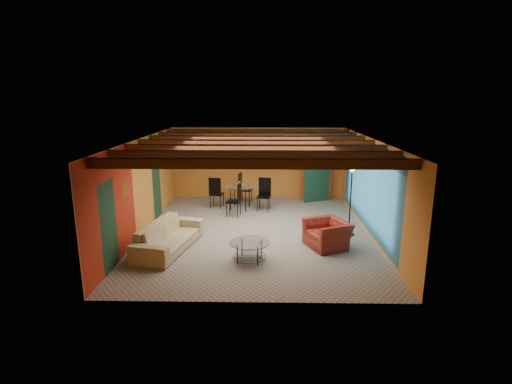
{
  "coord_description": "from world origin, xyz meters",
  "views": [
    {
      "loc": [
        0.22,
        -10.82,
        3.87
      ],
      "look_at": [
        0.0,
        0.2,
        1.15
      ],
      "focal_mm": 27.55,
      "sensor_mm": 36.0,
      "label": 1
    }
  ],
  "objects_px": {
    "armoire": "(316,177)",
    "potted_plant": "(317,147)",
    "coffee_table": "(250,251)",
    "floor_lamp": "(350,200)",
    "dining_table": "(240,193)",
    "vase": "(240,175)",
    "sofa": "(169,236)",
    "armchair": "(327,234)"
  },
  "relations": [
    {
      "from": "armoire",
      "to": "potted_plant",
      "type": "relative_size",
      "value": 4.06
    },
    {
      "from": "sofa",
      "to": "dining_table",
      "type": "distance_m",
      "value": 4.07
    },
    {
      "from": "dining_table",
      "to": "sofa",
      "type": "bearing_deg",
      "value": -113.21
    },
    {
      "from": "sofa",
      "to": "vase",
      "type": "xyz_separation_m",
      "value": [
        1.6,
        3.74,
        0.86
      ]
    },
    {
      "from": "vase",
      "to": "sofa",
      "type": "bearing_deg",
      "value": -113.21
    },
    {
      "from": "armchair",
      "to": "floor_lamp",
      "type": "relative_size",
      "value": 0.54
    },
    {
      "from": "armchair",
      "to": "coffee_table",
      "type": "height_order",
      "value": "armchair"
    },
    {
      "from": "armchair",
      "to": "potted_plant",
      "type": "distance_m",
      "value": 5.09
    },
    {
      "from": "armoire",
      "to": "armchair",
      "type": "bearing_deg",
      "value": -117.69
    },
    {
      "from": "armoire",
      "to": "floor_lamp",
      "type": "distance_m",
      "value": 3.91
    },
    {
      "from": "coffee_table",
      "to": "vase",
      "type": "bearing_deg",
      "value": 96.31
    },
    {
      "from": "potted_plant",
      "to": "dining_table",
      "type": "bearing_deg",
      "value": -154.89
    },
    {
      "from": "sofa",
      "to": "dining_table",
      "type": "xyz_separation_m",
      "value": [
        1.6,
        3.74,
        0.2
      ]
    },
    {
      "from": "coffee_table",
      "to": "potted_plant",
      "type": "height_order",
      "value": "potted_plant"
    },
    {
      "from": "coffee_table",
      "to": "vase",
      "type": "height_order",
      "value": "vase"
    },
    {
      "from": "sofa",
      "to": "vase",
      "type": "distance_m",
      "value": 4.16
    },
    {
      "from": "armchair",
      "to": "armoire",
      "type": "relative_size",
      "value": 0.61
    },
    {
      "from": "armchair",
      "to": "dining_table",
      "type": "distance_m",
      "value": 4.29
    },
    {
      "from": "sofa",
      "to": "floor_lamp",
      "type": "height_order",
      "value": "floor_lamp"
    },
    {
      "from": "armchair",
      "to": "potted_plant",
      "type": "height_order",
      "value": "potted_plant"
    },
    {
      "from": "coffee_table",
      "to": "vase",
      "type": "xyz_separation_m",
      "value": [
        -0.49,
        4.45,
        0.98
      ]
    },
    {
      "from": "floor_lamp",
      "to": "dining_table",
      "type": "bearing_deg",
      "value": 141.72
    },
    {
      "from": "sofa",
      "to": "dining_table",
      "type": "relative_size",
      "value": 1.13
    },
    {
      "from": "coffee_table",
      "to": "floor_lamp",
      "type": "height_order",
      "value": "floor_lamp"
    },
    {
      "from": "vase",
      "to": "dining_table",
      "type": "bearing_deg",
      "value": 0.0
    },
    {
      "from": "sofa",
      "to": "armoire",
      "type": "xyz_separation_m",
      "value": [
        4.4,
        5.05,
        0.54
      ]
    },
    {
      "from": "armoire",
      "to": "floor_lamp",
      "type": "bearing_deg",
      "value": -107.41
    },
    {
      "from": "sofa",
      "to": "coffee_table",
      "type": "relative_size",
      "value": 2.55
    },
    {
      "from": "armchair",
      "to": "floor_lamp",
      "type": "bearing_deg",
      "value": 118.1
    },
    {
      "from": "dining_table",
      "to": "armoire",
      "type": "bearing_deg",
      "value": 25.11
    },
    {
      "from": "sofa",
      "to": "vase",
      "type": "bearing_deg",
      "value": -11.02
    },
    {
      "from": "coffee_table",
      "to": "potted_plant",
      "type": "bearing_deg",
      "value": 68.15
    },
    {
      "from": "floor_lamp",
      "to": "potted_plant",
      "type": "relative_size",
      "value": 4.6
    },
    {
      "from": "coffee_table",
      "to": "floor_lamp",
      "type": "distance_m",
      "value": 3.43
    },
    {
      "from": "armchair",
      "to": "armoire",
      "type": "height_order",
      "value": "armoire"
    },
    {
      "from": "sofa",
      "to": "coffee_table",
      "type": "distance_m",
      "value": 2.21
    },
    {
      "from": "dining_table",
      "to": "potted_plant",
      "type": "relative_size",
      "value": 4.9
    },
    {
      "from": "dining_table",
      "to": "floor_lamp",
      "type": "bearing_deg",
      "value": -38.28
    },
    {
      "from": "potted_plant",
      "to": "floor_lamp",
      "type": "bearing_deg",
      "value": -83.38
    },
    {
      "from": "floor_lamp",
      "to": "armoire",
      "type": "bearing_deg",
      "value": 96.62
    },
    {
      "from": "coffee_table",
      "to": "dining_table",
      "type": "distance_m",
      "value": 4.49
    },
    {
      "from": "dining_table",
      "to": "potted_plant",
      "type": "xyz_separation_m",
      "value": [
        2.8,
        1.31,
        1.45
      ]
    }
  ]
}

